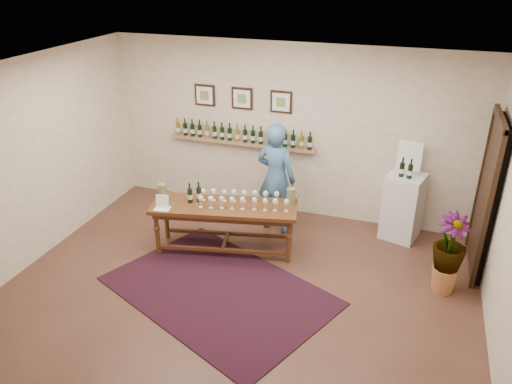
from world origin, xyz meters
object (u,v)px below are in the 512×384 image
(tasting_table, at_px, (224,212))
(potted_plant, at_px, (448,254))
(display_pedestal, at_px, (403,206))
(person, at_px, (276,178))

(tasting_table, height_order, potted_plant, potted_plant)
(display_pedestal, height_order, potted_plant, display_pedestal)
(tasting_table, relative_size, person, 1.24)
(potted_plant, height_order, person, person)
(display_pedestal, xyz_separation_m, person, (-1.89, -0.39, 0.36))
(display_pedestal, bearing_deg, person, -168.29)
(tasting_table, distance_m, person, 1.01)
(potted_plant, bearing_deg, person, 161.15)
(tasting_table, distance_m, potted_plant, 3.05)
(person, bearing_deg, potted_plant, 172.88)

